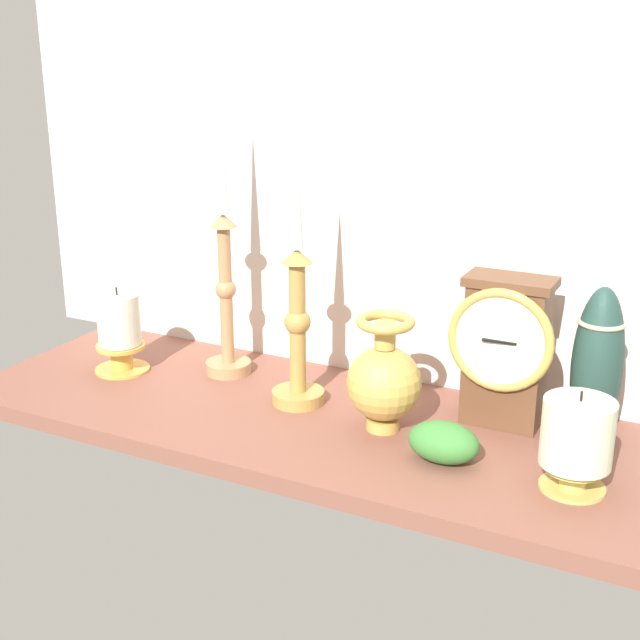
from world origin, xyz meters
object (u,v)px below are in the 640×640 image
(pillar_candle_front, at_px, (120,331))
(tall_ceramic_vase, at_px, (597,365))
(pillar_candle_near_clock, at_px, (577,440))
(mantel_clock, at_px, (505,349))
(candlestick_tall_center, at_px, (225,276))
(candlestick_tall_left, at_px, (298,321))
(brass_vase_bulbous, at_px, (384,379))

(pillar_candle_front, relative_size, tall_ceramic_vase, 0.65)
(pillar_candle_near_clock, bearing_deg, pillar_candle_front, 175.54)
(mantel_clock, xyz_separation_m, pillar_candle_front, (-0.59, -0.08, -0.04))
(candlestick_tall_center, relative_size, tall_ceramic_vase, 2.10)
(candlestick_tall_left, relative_size, brass_vase_bulbous, 2.37)
(pillar_candle_near_clock, bearing_deg, tall_ceramic_vase, 92.43)
(brass_vase_bulbous, bearing_deg, tall_ceramic_vase, 18.86)
(brass_vase_bulbous, distance_m, pillar_candle_front, 0.45)
(candlestick_tall_center, height_order, pillar_candle_front, candlestick_tall_center)
(brass_vase_bulbous, bearing_deg, candlestick_tall_left, 170.37)
(pillar_candle_front, distance_m, tall_ceramic_vase, 0.71)
(brass_vase_bulbous, relative_size, pillar_candle_near_clock, 1.29)
(pillar_candle_front, bearing_deg, mantel_clock, 7.46)
(candlestick_tall_center, bearing_deg, brass_vase_bulbous, -14.42)
(mantel_clock, bearing_deg, candlestick_tall_center, -178.94)
(pillar_candle_near_clock, bearing_deg, candlestick_tall_center, 167.41)
(tall_ceramic_vase, bearing_deg, mantel_clock, -178.64)
(pillar_candle_near_clock, height_order, tall_ceramic_vase, tall_ceramic_vase)
(candlestick_tall_left, bearing_deg, mantel_clock, 12.07)
(candlestick_tall_left, bearing_deg, brass_vase_bulbous, -9.63)
(candlestick_tall_left, height_order, pillar_candle_near_clock, candlestick_tall_left)
(mantel_clock, xyz_separation_m, candlestick_tall_center, (-0.43, -0.01, 0.05))
(candlestick_tall_left, distance_m, pillar_candle_near_clock, 0.41)
(pillar_candle_front, height_order, tall_ceramic_vase, tall_ceramic_vase)
(candlestick_tall_left, height_order, brass_vase_bulbous, candlestick_tall_left)
(candlestick_tall_center, xyz_separation_m, pillar_candle_front, (-0.15, -0.07, -0.09))
(candlestick_tall_left, relative_size, tall_ceramic_vase, 1.79)
(mantel_clock, relative_size, pillar_candle_near_clock, 1.67)
(pillar_candle_front, relative_size, pillar_candle_near_clock, 1.11)
(mantel_clock, height_order, tall_ceramic_vase, tall_ceramic_vase)
(candlestick_tall_left, distance_m, candlestick_tall_center, 0.16)
(brass_vase_bulbous, distance_m, tall_ceramic_vase, 0.27)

